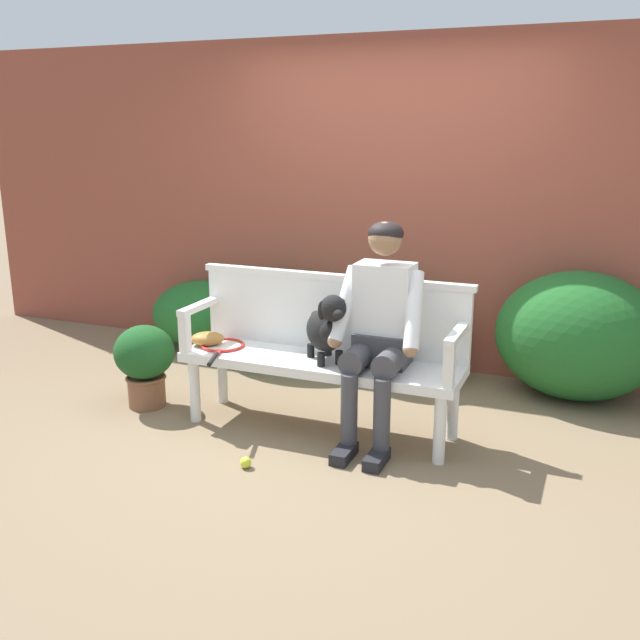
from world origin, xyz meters
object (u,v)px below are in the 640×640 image
Objects in this scene: dog_on_bench at (327,327)px; baseball_glove at (207,339)px; tennis_racket at (222,346)px; garden_bench at (320,368)px; tennis_ball at (246,463)px; person_seated at (380,324)px; potted_plant at (145,360)px.

dog_on_bench reaches higher than baseball_glove.
tennis_racket is (-0.75, 0.02, -0.21)m from dog_on_bench.
garden_bench is at bearing 141.87° from dog_on_bench.
garden_bench is at bearing 74.11° from tennis_ball.
person_seated reaches higher than tennis_racket.
baseball_glove is 0.38× the size of potted_plant.
tennis_ball is at bearing -112.73° from dog_on_bench.
dog_on_bench is at bearing 1.27° from potted_plant.
person_seated is 20.41× the size of tennis_ball.
tennis_racket is 0.12m from baseball_glove.
garden_bench is 3.98× the size of dog_on_bench.
person_seated is 6.12× the size of baseball_glove.
dog_on_bench reaches higher than tennis_ball.
baseball_glove is 3.33× the size of tennis_ball.
potted_plant reaches higher than tennis_ball.
person_seated is 0.33m from dog_on_bench.
garden_bench is at bearing -27.71° from baseball_glove.
dog_on_bench is 0.94m from tennis_ball.
dog_on_bench is 0.78× the size of potted_plant.
tennis_ball is at bearing -75.48° from baseball_glove.
tennis_racket is at bearing 128.31° from tennis_ball.
person_seated is 3.00× the size of dog_on_bench.
tennis_ball is at bearing -131.75° from person_seated.
tennis_racket is at bearing 178.62° from dog_on_bench.
dog_on_bench reaches higher than tennis_racket.
potted_plant is (-1.26, -0.08, -0.08)m from garden_bench.
baseball_glove is 1.01m from tennis_ball.
dog_on_bench is 1.38m from potted_plant.
garden_bench is 3.07× the size of tennis_racket.
garden_bench is 0.78m from tennis_ball.
person_seated is at bearing 7.25° from dog_on_bench.
person_seated is (0.39, -0.01, 0.33)m from garden_bench.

